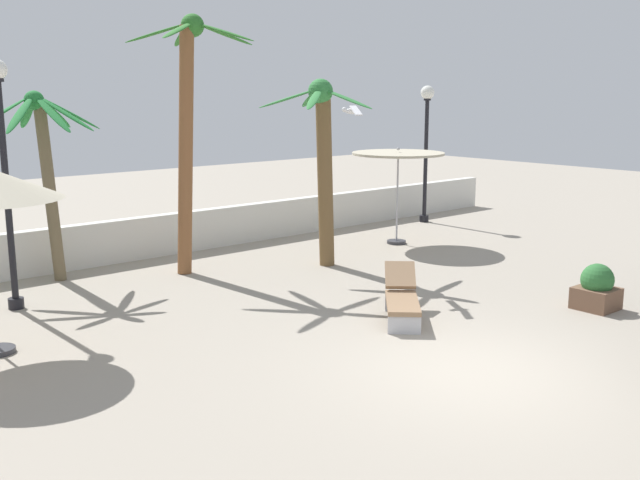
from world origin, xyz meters
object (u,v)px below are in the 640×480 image
object	(u,v)px
patio_umbrella_2	(398,159)
lamp_post_0	(426,133)
palm_tree_3	(188,117)
lamp_post_2	(4,161)
lounge_chair_2	(402,296)
palm_tree_0	(44,155)
palm_tree_1	(324,150)
seagull_0	(352,111)
planter	(597,289)

from	to	relation	value
patio_umbrella_2	lamp_post_0	bearing A→B (deg)	29.28
palm_tree_3	lamp_post_0	xyz separation A→B (m)	(8.76, 0.89, -0.70)
lamp_post_2	lounge_chair_2	world-z (taller)	lamp_post_2
lamp_post_2	lamp_post_0	bearing A→B (deg)	5.45
lamp_post_0	lamp_post_2	world-z (taller)	lamp_post_2
palm_tree_0	lamp_post_0	distance (m)	11.46
palm_tree_1	seagull_0	distance (m)	1.73
lounge_chair_2	planter	distance (m)	3.69
patio_umbrella_2	lounge_chair_2	bearing A→B (deg)	-136.03
seagull_0	planter	size ratio (longest dim) A/B	1.34
patio_umbrella_2	palm_tree_3	xyz separation A→B (m)	(-5.70, 0.83, 1.19)
palm_tree_1	palm_tree_3	distance (m)	3.06
palm_tree_1	lounge_chair_2	size ratio (longest dim) A/B	2.45
planter	palm_tree_0	bearing A→B (deg)	128.42
palm_tree_0	planter	xyz separation A→B (m)	(6.78, -8.55, -2.27)
seagull_0	lamp_post_0	bearing A→B (deg)	29.42
palm_tree_0	palm_tree_1	bearing A→B (deg)	-26.82
patio_umbrella_2	palm_tree_0	size ratio (longest dim) A/B	0.64
palm_tree_0	planter	bearing A→B (deg)	-51.58
patio_umbrella_2	lounge_chair_2	distance (m)	6.83
lamp_post_0	palm_tree_0	bearing A→B (deg)	178.47
palm_tree_1	lounge_chair_2	bearing A→B (deg)	-112.35
palm_tree_3	lamp_post_0	world-z (taller)	palm_tree_3
palm_tree_3	seagull_0	distance (m)	3.56
palm_tree_1	lounge_chair_2	xyz separation A→B (m)	(-1.62, -3.93, -2.24)
palm_tree_0	palm_tree_3	bearing A→B (deg)	-23.96
lounge_chair_2	palm_tree_3	bearing A→B (deg)	100.07
palm_tree_1	lamp_post_2	bearing A→B (deg)	170.10
lounge_chair_2	planter	xyz separation A→B (m)	(3.13, -1.96, -0.02)
palm_tree_3	lounge_chair_2	xyz separation A→B (m)	(0.96, -5.40, -3.00)
palm_tree_0	lamp_post_0	xyz separation A→B (m)	(11.46, -0.31, 0.05)
patio_umbrella_2	lamp_post_0	xyz separation A→B (m)	(3.06, 1.72, 0.48)
palm_tree_1	lounge_chair_2	world-z (taller)	palm_tree_1
patio_umbrella_2	palm_tree_3	bearing A→B (deg)	171.75
lounge_chair_2	lamp_post_2	bearing A→B (deg)	134.20
patio_umbrella_2	palm_tree_1	xyz separation A→B (m)	(-3.12, -0.64, 0.42)
palm_tree_0	seagull_0	world-z (taller)	palm_tree_0
lamp_post_0	lounge_chair_2	bearing A→B (deg)	-141.13
palm_tree_1	planter	xyz separation A→B (m)	(1.51, -5.89, -2.26)
palm_tree_0	patio_umbrella_2	bearing A→B (deg)	-13.56
patio_umbrella_2	planter	size ratio (longest dim) A/B	2.97
palm_tree_1	seagull_0	size ratio (longest dim) A/B	3.70
lamp_post_0	planter	xyz separation A→B (m)	(-4.67, -8.25, -2.32)
patio_umbrella_2	lamp_post_2	world-z (taller)	lamp_post_2
palm_tree_1	palm_tree_3	world-z (taller)	palm_tree_3
palm_tree_1	palm_tree_3	bearing A→B (deg)	150.34
palm_tree_3	planter	distance (m)	8.94
lamp_post_0	planter	bearing A→B (deg)	-119.54
palm_tree_3	lamp_post_2	size ratio (longest dim) A/B	1.23
palm_tree_0	lounge_chair_2	xyz separation A→B (m)	(3.65, -6.59, -2.26)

